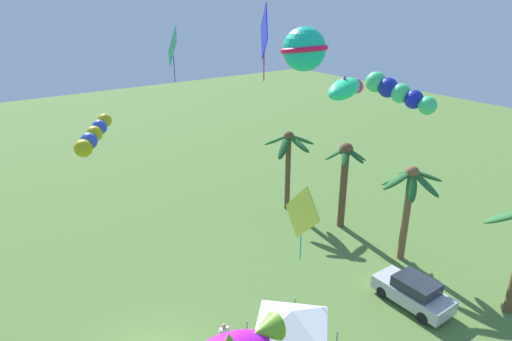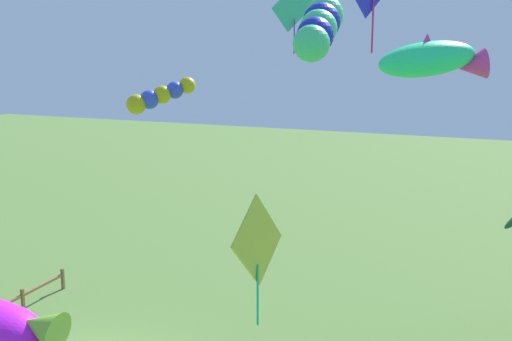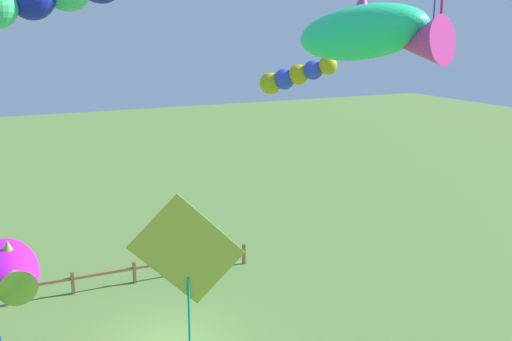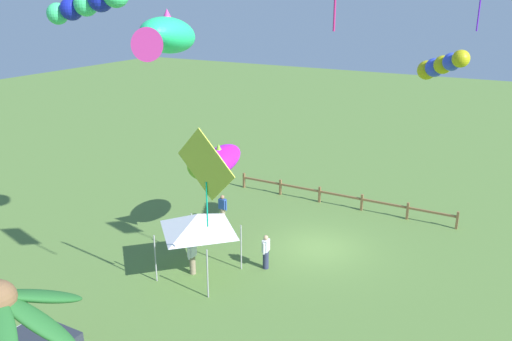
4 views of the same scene
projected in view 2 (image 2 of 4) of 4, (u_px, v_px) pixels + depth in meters
kite_tube_0 at (159, 96)px, 23.91m from camera, size 2.11×2.12×1.36m
kite_diamond_1 at (295, 6)px, 23.00m from camera, size 1.57×1.23×2.72m
kite_fish_3 at (433, 60)px, 15.52m from camera, size 1.93×2.89×1.22m
kite_diamond_4 at (258, 243)px, 16.36m from camera, size 2.60×0.40×3.65m
kite_tube_5 at (319, 27)px, 12.21m from camera, size 2.83×1.10×1.30m
kite_fish_7 at (2, 325)px, 15.84m from camera, size 1.65×3.68×1.65m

